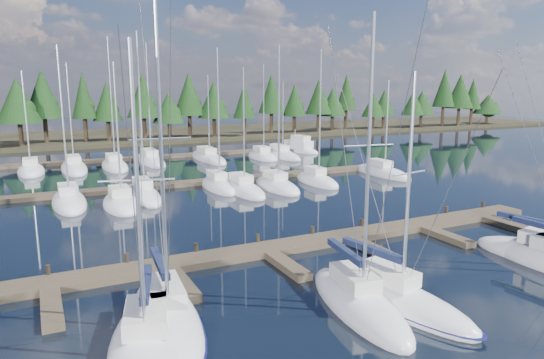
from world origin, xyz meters
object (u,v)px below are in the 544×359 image
front_sailboat_3 (358,302)px  motor_yacht_right (299,149)px  main_dock (269,253)px  front_sailboat_4 (394,298)px  front_sailboat_1 (167,318)px  front_sailboat_2 (147,347)px

front_sailboat_3 → motor_yacht_right: 53.74m
main_dock → motor_yacht_right: (24.52, 40.08, 0.26)m
front_sailboat_4 → front_sailboat_3: bearing=168.6°
front_sailboat_3 → main_dock: bearing=94.4°
front_sailboat_1 → motor_yacht_right: bearing=54.9°
main_dock → front_sailboat_1: size_ratio=3.02×
main_dock → front_sailboat_4: 8.75m
front_sailboat_1 → front_sailboat_2: (-1.27, -1.97, -0.01)m
main_dock → front_sailboat_3: 8.08m
main_dock → front_sailboat_2: 11.69m
main_dock → front_sailboat_3: size_ratio=3.20×
front_sailboat_1 → front_sailboat_3: size_ratio=1.06×
front_sailboat_2 → front_sailboat_3: 9.50m
front_sailboat_2 → front_sailboat_3: bearing=-2.7°
front_sailboat_3 → motor_yacht_right: (23.90, 48.14, 0.17)m
front_sailboat_1 → main_dock: bearing=36.6°
front_sailboat_2 → front_sailboat_4: (11.29, -0.80, -0.00)m
front_sailboat_1 → front_sailboat_3: front_sailboat_1 is taller
front_sailboat_1 → front_sailboat_4: bearing=-15.5°
main_dock → front_sailboat_2: (-8.87, -7.61, 0.07)m
front_sailboat_2 → main_dock: bearing=40.6°
front_sailboat_1 → front_sailboat_3: bearing=-16.3°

